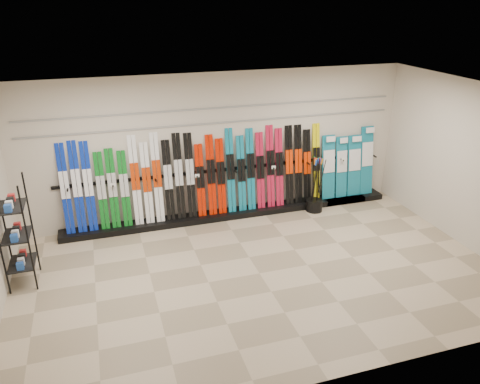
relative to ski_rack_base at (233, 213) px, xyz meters
name	(u,v)px	position (x,y,z in m)	size (l,w,h in m)	color
floor	(259,273)	(-0.22, -2.28, -0.06)	(8.00, 8.00, 0.00)	gray
back_wall	(219,147)	(-0.22, 0.22, 1.44)	(8.00, 8.00, 0.00)	beige
right_wall	(469,166)	(3.78, -2.28, 1.44)	(5.00, 5.00, 0.00)	beige
ceiling	(263,96)	(-0.22, -2.28, 2.94)	(8.00, 8.00, 0.00)	silver
ski_rack_base	(233,213)	(0.00, 0.00, 0.00)	(8.00, 0.40, 0.12)	black
skis	(200,176)	(-0.67, 0.08, 0.89)	(5.37, 0.29, 1.80)	#0C28A6
snowboards	(348,165)	(2.72, 0.07, 0.78)	(1.26, 0.24, 1.55)	#14728C
accessory_rack	(16,233)	(-3.97, -1.34, 0.83)	(0.40, 0.60, 1.79)	black
pole_bin	(314,205)	(1.76, -0.28, 0.07)	(0.36, 0.36, 0.25)	black
ski_poles	(316,184)	(1.77, -0.26, 0.55)	(0.27, 0.30, 1.18)	black
slatwall_rail_0	(219,123)	(-0.22, 0.20, 1.94)	(7.60, 0.02, 0.03)	gray
slatwall_rail_1	(219,108)	(-0.22, 0.20, 2.24)	(7.60, 0.02, 0.03)	gray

